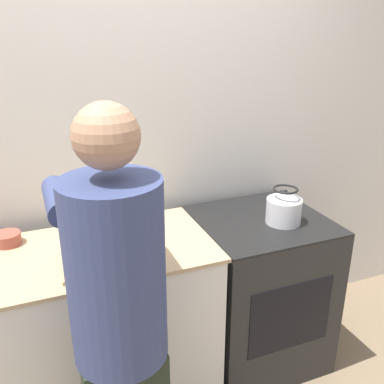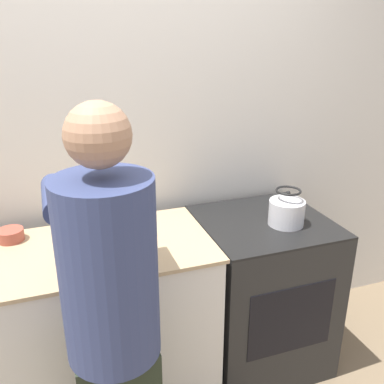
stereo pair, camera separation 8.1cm
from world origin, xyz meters
name	(u,v)px [view 1 (the left image)]	position (x,y,z in m)	size (l,w,h in m)	color
wall_back	(108,140)	(0.00, 0.72, 1.30)	(8.00, 0.05, 2.60)	silver
counter	(65,339)	(-0.35, 0.30, 0.45)	(1.44, 0.62, 0.90)	silver
oven	(257,289)	(0.72, 0.33, 0.44)	(0.68, 0.66, 0.89)	black
person	(119,320)	(-0.19, -0.24, 0.90)	(0.37, 0.61, 1.66)	#242D1F
cutting_board	(95,262)	(-0.20, 0.17, 0.91)	(0.29, 0.25, 0.02)	tan
knife	(93,263)	(-0.21, 0.14, 0.92)	(0.22, 0.14, 0.01)	silver
kettle	(284,208)	(0.80, 0.25, 0.97)	(0.18, 0.18, 0.19)	silver
bowl_prep	(7,239)	(-0.54, 0.50, 0.93)	(0.12, 0.12, 0.06)	#9E4738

